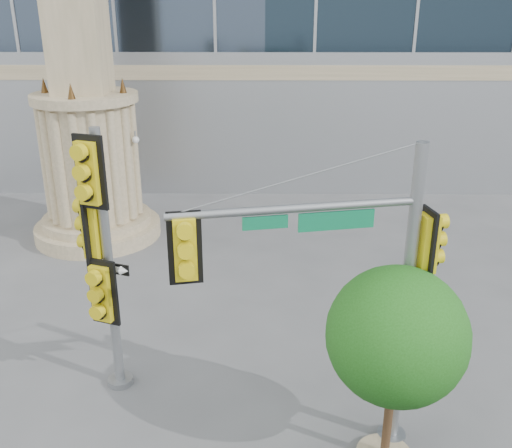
{
  "coord_description": "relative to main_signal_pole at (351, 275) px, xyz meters",
  "views": [
    {
      "loc": [
        -0.14,
        -10.03,
        7.91
      ],
      "look_at": [
        -0.25,
        2.0,
        3.2
      ],
      "focal_mm": 40.0,
      "sensor_mm": 36.0,
      "label": 1
    }
  ],
  "objects": [
    {
      "name": "secondary_signal_pole",
      "position": [
        -4.72,
        1.75,
        -0.26
      ],
      "size": [
        0.98,
        0.93,
        5.74
      ],
      "rotation": [
        0.0,
        0.0,
        -0.34
      ],
      "color": "slate",
      "rests_on": "ground"
    },
    {
      "name": "monument",
      "position": [
        -7.37,
        10.41,
        1.89
      ],
      "size": [
        4.4,
        4.4,
        16.6
      ],
      "color": "gray",
      "rests_on": "ground"
    },
    {
      "name": "street_tree",
      "position": [
        0.84,
        -0.31,
        -1.09
      ],
      "size": [
        2.47,
        2.41,
        3.85
      ],
      "color": "gray",
      "rests_on": "ground"
    },
    {
      "name": "main_signal_pole",
      "position": [
        0.0,
        0.0,
        0.0
      ],
      "size": [
        4.5,
        1.28,
        5.85
      ],
      "rotation": [
        0.0,
        0.0,
        0.2
      ],
      "color": "slate",
      "rests_on": "ground"
    },
    {
      "name": "ground",
      "position": [
        -1.37,
        1.41,
        -3.62
      ],
      "size": [
        120.0,
        120.0,
        0.0
      ],
      "primitive_type": "plane",
      "color": "#545456",
      "rests_on": "ground"
    }
  ]
}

